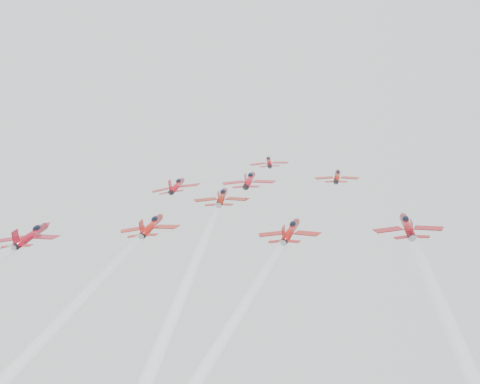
# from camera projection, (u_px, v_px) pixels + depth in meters

# --- Properties ---
(jet_lead) EXTENTS (8.69, 10.88, 7.74)m
(jet_lead) POSITION_uv_depth(u_px,v_px,m) (269.00, 162.00, 147.49)
(jet_lead) COLOR #AF1018
(jet_row2_left) EXTENTS (9.73, 12.18, 8.67)m
(jet_row2_left) POSITION_uv_depth(u_px,v_px,m) (177.00, 185.00, 130.93)
(jet_row2_left) COLOR #B2101A
(jet_row2_center) EXTENTS (10.53, 13.18, 9.38)m
(jet_row2_center) POSITION_uv_depth(u_px,v_px,m) (249.00, 180.00, 130.90)
(jet_row2_center) COLOR #B11021
(jet_row2_right) EXTENTS (8.49, 10.62, 7.56)m
(jet_row2_right) POSITION_uv_depth(u_px,v_px,m) (337.00, 176.00, 128.31)
(jet_row2_right) COLOR #9A1B0E
(jet_center) EXTENTS (9.88, 89.50, 61.54)m
(jet_center) POSITION_uv_depth(u_px,v_px,m) (162.00, 305.00, 72.62)
(jet_center) COLOR maroon
(jet_rear_left) EXTENTS (9.55, 86.56, 59.52)m
(jet_rear_left) POSITION_uv_depth(u_px,v_px,m) (28.00, 375.00, 59.46)
(jet_rear_left) COLOR #AA1810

